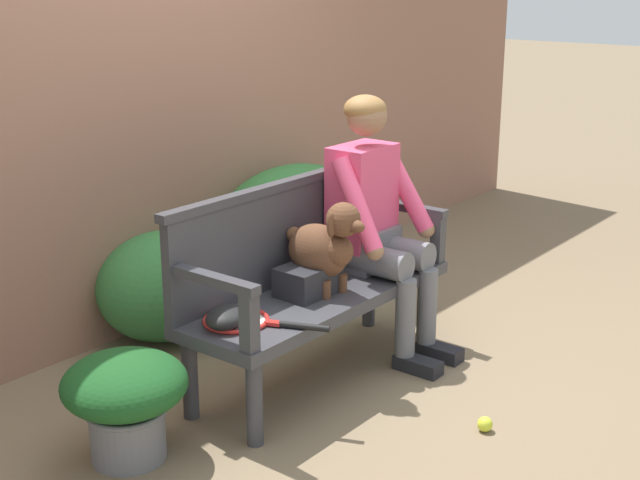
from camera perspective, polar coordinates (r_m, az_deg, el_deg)
ground_plane at (r=4.37m, az=0.00°, el=-8.68°), size 40.00×40.00×0.00m
brick_garden_fence at (r=4.87m, az=-12.09°, el=10.08°), size 8.00×0.30×2.68m
hedge_bush_far_right at (r=4.78m, az=-9.98°, el=-2.89°), size 0.73×0.66×0.58m
hedge_bush_mid_right at (r=5.37m, az=-1.60°, el=0.71°), size 1.16×0.81×0.78m
garden_bench at (r=4.22m, az=0.00°, el=-4.04°), size 1.51×0.50×0.44m
bench_backrest at (r=4.25m, az=-2.32°, el=0.59°), size 1.55×0.06×0.50m
bench_armrest_left_end at (r=3.57m, az=-6.01°, el=-3.64°), size 0.06×0.50×0.28m
bench_armrest_right_end at (r=4.65m, az=6.31°, el=1.26°), size 0.06×0.50×0.28m
person_seated at (r=4.44m, az=3.56°, el=1.55°), size 0.56×0.65×1.31m
dog_on_bench at (r=4.11m, az=0.31°, el=-0.40°), size 0.23×0.45×0.45m
tennis_racket at (r=3.84m, az=-5.00°, el=-5.17°), size 0.38×0.58×0.03m
baseball_glove at (r=3.79m, az=-5.97°, el=-4.94°), size 0.26×0.22×0.09m
sports_bag at (r=4.13m, az=-0.80°, el=-2.57°), size 0.28×0.21×0.14m
tennis_ball at (r=3.94m, az=10.51°, el=-11.52°), size 0.07×0.07×0.07m
potted_plant at (r=3.66m, az=-12.35°, el=-9.76°), size 0.50×0.50×0.45m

